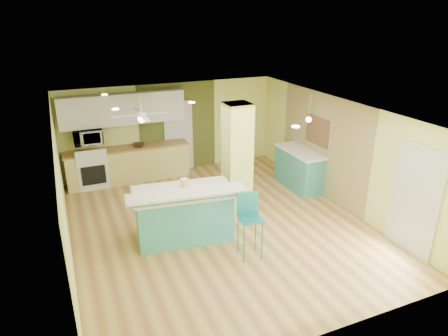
{
  "coord_description": "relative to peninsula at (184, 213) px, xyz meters",
  "views": [
    {
      "loc": [
        -2.87,
        -7.02,
        4.3
      ],
      "look_at": [
        0.29,
        0.4,
        1.12
      ],
      "focal_mm": 32.0,
      "sensor_mm": 36.0,
      "label": 1
    }
  ],
  "objects": [
    {
      "name": "wood_panel",
      "position": [
        3.82,
        0.8,
        0.7
      ],
      "size": [
        0.02,
        3.4,
        2.5
      ],
      "primitive_type": "cube",
      "color": "#8E7B51",
      "rests_on": "floor"
    },
    {
      "name": "canister",
      "position": [
        0.07,
        0.13,
        0.58
      ],
      "size": [
        0.17,
        0.17,
        0.19
      ],
      "primitive_type": "cylinder",
      "color": "yellow",
      "rests_on": "peninsula"
    },
    {
      "name": "peninsula",
      "position": [
        0.0,
        0.0,
        0.0
      ],
      "size": [
        2.27,
        1.43,
        1.19
      ],
      "rotation": [
        0.0,
        0.0,
        -0.13
      ],
      "color": "teal",
      "rests_on": "floor"
    },
    {
      "name": "side_counter",
      "position": [
        3.53,
        1.28,
        -0.05
      ],
      "size": [
        0.65,
        1.53,
        0.99
      ],
      "color": "teal",
      "rests_on": "floor"
    },
    {
      "name": "olive_accent",
      "position": [
        1.03,
        3.69,
        0.7
      ],
      "size": [
        2.2,
        0.02,
        2.5
      ],
      "primitive_type": "cube",
      "color": "#4C5321",
      "rests_on": "floor"
    },
    {
      "name": "wall_front",
      "position": [
        0.83,
        -3.3,
        0.7
      ],
      "size": [
        6.0,
        0.01,
        2.5
      ],
      "primitive_type": "cube",
      "color": "#E2EA7D",
      "rests_on": "floor"
    },
    {
      "name": "microwave",
      "position": [
        -1.42,
        3.4,
        0.8
      ],
      "size": [
        0.7,
        0.48,
        0.39
      ],
      "primitive_type": "imported",
      "color": "white",
      "rests_on": "wall_back"
    },
    {
      "name": "wall_decor",
      "position": [
        3.8,
        1.0,
        1.0
      ],
      "size": [
        0.03,
        0.9,
        0.7
      ],
      "primitive_type": "cube",
      "color": "brown",
      "rests_on": "wood_panel"
    },
    {
      "name": "interior_door",
      "position": [
        1.03,
        3.66,
        0.45
      ],
      "size": [
        0.82,
        0.05,
        2.0
      ],
      "primitive_type": "cube",
      "color": "silver",
      "rests_on": "floor"
    },
    {
      "name": "ceiling_fan",
      "position": [
        -0.27,
        2.2,
        1.53
      ],
      "size": [
        1.41,
        1.41,
        0.61
      ],
      "color": "white",
      "rests_on": "ceiling"
    },
    {
      "name": "wall_right",
      "position": [
        3.84,
        0.2,
        0.7
      ],
      "size": [
        0.01,
        7.0,
        2.5
      ],
      "primitive_type": "cube",
      "color": "#E2EA7D",
      "rests_on": "floor"
    },
    {
      "name": "bar_stool",
      "position": [
        0.92,
        -1.05,
        0.28
      ],
      "size": [
        0.46,
        0.46,
        1.24
      ],
      "rotation": [
        0.0,
        0.0,
        -0.13
      ],
      "color": "teal",
      "rests_on": "floor"
    },
    {
      "name": "upper_cabinets",
      "position": [
        -0.47,
        3.52,
        1.4
      ],
      "size": [
        3.2,
        0.34,
        0.8
      ],
      "primitive_type": "cube",
      "color": "silver",
      "rests_on": "wall_back"
    },
    {
      "name": "kitchen_run",
      "position": [
        -0.47,
        3.4,
        -0.08
      ],
      "size": [
        3.25,
        0.63,
        0.94
      ],
      "color": "#CBC16A",
      "rests_on": "floor"
    },
    {
      "name": "ceiling",
      "position": [
        0.83,
        0.2,
        1.96
      ],
      "size": [
        6.0,
        7.0,
        0.01
      ],
      "primitive_type": "cube",
      "color": "white",
      "rests_on": "wall_back"
    },
    {
      "name": "french_door",
      "position": [
        3.8,
        -2.1,
        0.5
      ],
      "size": [
        0.04,
        1.08,
        2.1
      ],
      "primitive_type": "cube",
      "color": "silver",
      "rests_on": "floor"
    },
    {
      "name": "wall_left",
      "position": [
        -2.17,
        0.2,
        0.7
      ],
      "size": [
        0.01,
        7.0,
        2.5
      ],
      "primitive_type": "cube",
      "color": "#E2EA7D",
      "rests_on": "floor"
    },
    {
      "name": "floor",
      "position": [
        0.83,
        0.2,
        -0.55
      ],
      "size": [
        6.0,
        7.0,
        0.01
      ],
      "primitive_type": "cube",
      "color": "#996535",
      "rests_on": "ground"
    },
    {
      "name": "wall_back",
      "position": [
        0.83,
        3.71,
        0.7
      ],
      "size": [
        6.0,
        0.01,
        2.5
      ],
      "primitive_type": "cube",
      "color": "#E2EA7D",
      "rests_on": "floor"
    },
    {
      "name": "fruit_bowl",
      "position": [
        -0.18,
        3.36,
        0.43
      ],
      "size": [
        0.42,
        0.42,
        0.08
      ],
      "primitive_type": "imported",
      "rotation": [
        0.0,
        0.0,
        -0.37
      ],
      "color": "#3A2617",
      "rests_on": "kitchen_run"
    },
    {
      "name": "pendant_lamp",
      "position": [
        3.48,
        0.95,
        1.33
      ],
      "size": [
        0.14,
        0.14,
        0.69
      ],
      "color": "silver",
      "rests_on": "ceiling"
    },
    {
      "name": "column",
      "position": [
        1.48,
        0.7,
        0.7
      ],
      "size": [
        0.55,
        0.55,
        2.5
      ],
      "primitive_type": "cube",
      "color": "#D9E068",
      "rests_on": "floor"
    },
    {
      "name": "stove",
      "position": [
        -1.42,
        3.39,
        -0.09
      ],
      "size": [
        0.76,
        0.66,
        1.08
      ],
      "color": "silver",
      "rests_on": "floor"
    }
  ]
}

